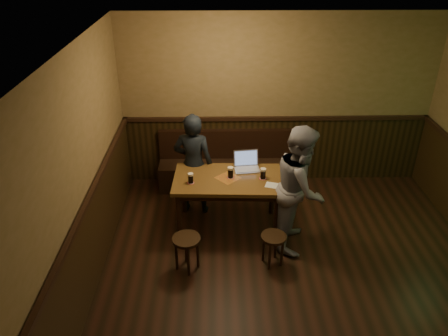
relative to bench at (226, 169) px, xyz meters
name	(u,v)px	position (x,y,z in m)	size (l,w,h in m)	color
room	(309,211)	(0.83, -2.53, 0.89)	(5.04, 6.04, 2.84)	black
bench	(226,169)	(0.00, 0.00, 0.00)	(2.20, 0.50, 0.95)	black
pub_table	(228,184)	(0.00, -1.14, 0.39)	(1.54, 0.92, 0.81)	brown
stool_left	(187,244)	(-0.54, -2.06, 0.07)	(0.41, 0.41, 0.48)	black
stool_right	(273,241)	(0.56, -1.98, 0.04)	(0.43, 0.43, 0.44)	black
pint_left	(191,178)	(-0.51, -1.27, 0.57)	(0.10, 0.10, 0.15)	maroon
pint_mid	(230,172)	(0.04, -1.13, 0.58)	(0.11, 0.11, 0.16)	maroon
pint_right	(263,174)	(0.48, -1.17, 0.57)	(0.10, 0.10, 0.16)	maroon
laptop	(247,164)	(0.28, -0.87, 0.56)	(0.38, 0.32, 0.25)	silver
menu	(274,186)	(0.61, -1.36, 0.50)	(0.22, 0.15, 0.00)	silver
person_suit	(193,164)	(-0.50, -0.72, 0.48)	(0.58, 0.38, 1.59)	black
person_grey	(300,188)	(0.94, -1.52, 0.56)	(0.84, 0.66, 1.74)	gray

